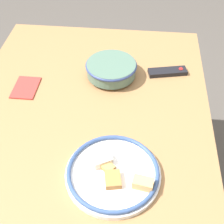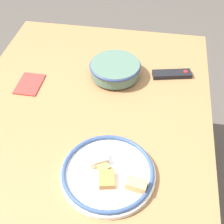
# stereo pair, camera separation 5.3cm
# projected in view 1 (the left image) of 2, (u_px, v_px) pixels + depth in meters

# --- Properties ---
(ground_plane) EXTENTS (8.00, 8.00, 0.00)m
(ground_plane) POSITION_uv_depth(u_px,v_px,m) (92.00, 214.00, 1.70)
(ground_plane) COLOR #4C4742
(dining_table) EXTENTS (1.37, 0.97, 0.73)m
(dining_table) POSITION_uv_depth(u_px,v_px,m) (85.00, 136.00, 1.23)
(dining_table) COLOR olive
(dining_table) RESTS_ON ground_plane
(noodle_bowl) EXTENTS (0.22, 0.22, 0.07)m
(noodle_bowl) POSITION_uv_depth(u_px,v_px,m) (111.00, 69.00, 1.35)
(noodle_bowl) COLOR #4C6B5B
(noodle_bowl) RESTS_ON dining_table
(food_plate) EXTENTS (0.31, 0.31, 0.05)m
(food_plate) POSITION_uv_depth(u_px,v_px,m) (113.00, 173.00, 1.00)
(food_plate) COLOR white
(food_plate) RESTS_ON dining_table
(tv_remote) EXTENTS (0.09, 0.18, 0.02)m
(tv_remote) POSITION_uv_depth(u_px,v_px,m) (168.00, 72.00, 1.38)
(tv_remote) COLOR black
(tv_remote) RESTS_ON dining_table
(folded_napkin) EXTENTS (0.14, 0.10, 0.01)m
(folded_napkin) POSITION_uv_depth(u_px,v_px,m) (26.00, 88.00, 1.32)
(folded_napkin) COLOR #B2332D
(folded_napkin) RESTS_ON dining_table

